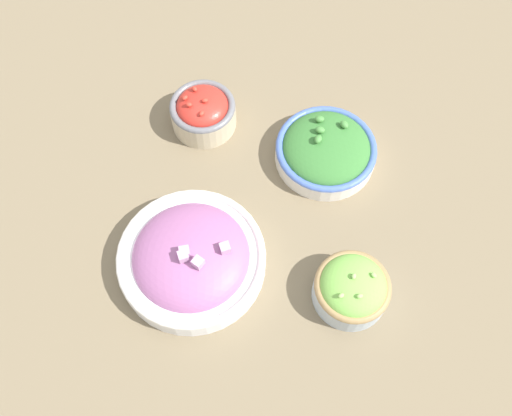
{
  "coord_description": "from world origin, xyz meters",
  "views": [
    {
      "loc": [
        0.4,
        -0.02,
        0.83
      ],
      "look_at": [
        0.0,
        0.0,
        0.03
      ],
      "focal_mm": 40.0,
      "sensor_mm": 36.0,
      "label": 1
    }
  ],
  "objects_px": {
    "bowl_lettuce": "(352,288)",
    "bowl_red_onion": "(192,258)",
    "bowl_cherry_tomatoes": "(203,111)",
    "bowl_broccoli": "(326,150)"
  },
  "relations": [
    {
      "from": "bowl_lettuce",
      "to": "bowl_red_onion",
      "type": "bearing_deg",
      "value": -104.33
    },
    {
      "from": "bowl_red_onion",
      "to": "bowl_cherry_tomatoes",
      "type": "relative_size",
      "value": 2.01
    },
    {
      "from": "bowl_cherry_tomatoes",
      "to": "bowl_lettuce",
      "type": "xyz_separation_m",
      "value": [
        0.32,
        0.22,
        -0.0
      ]
    },
    {
      "from": "bowl_red_onion",
      "to": "bowl_broccoli",
      "type": "height_order",
      "value": "bowl_red_onion"
    },
    {
      "from": "bowl_red_onion",
      "to": "bowl_lettuce",
      "type": "distance_m",
      "value": 0.24
    },
    {
      "from": "bowl_broccoli",
      "to": "bowl_lettuce",
      "type": "relative_size",
      "value": 1.5
    },
    {
      "from": "bowl_cherry_tomatoes",
      "to": "bowl_broccoli",
      "type": "height_order",
      "value": "bowl_cherry_tomatoes"
    },
    {
      "from": "bowl_red_onion",
      "to": "bowl_cherry_tomatoes",
      "type": "height_order",
      "value": "bowl_red_onion"
    },
    {
      "from": "bowl_broccoli",
      "to": "bowl_lettuce",
      "type": "bearing_deg",
      "value": 3.07
    },
    {
      "from": "bowl_red_onion",
      "to": "bowl_lettuce",
      "type": "bearing_deg",
      "value": 75.67
    }
  ]
}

